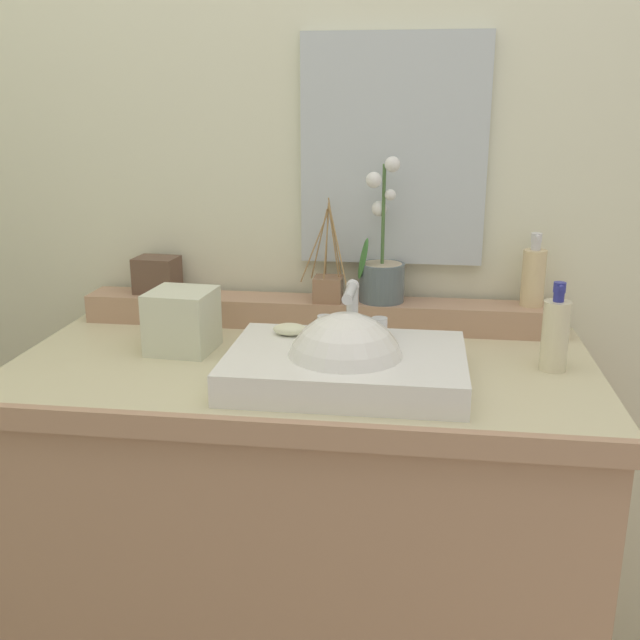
{
  "coord_description": "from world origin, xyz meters",
  "views": [
    {
      "loc": [
        0.23,
        -1.42,
        1.41
      ],
      "look_at": [
        0.04,
        -0.03,
        0.99
      ],
      "focal_mm": 41.57,
      "sensor_mm": 36.0,
      "label": 1
    }
  ],
  "objects_px": {
    "sink_basin": "(346,369)",
    "reed_diffuser": "(328,287)",
    "lotion_bottle": "(555,334)",
    "potted_plant": "(381,269)",
    "soap_dispenser": "(533,276)",
    "soap_bar": "(290,329)",
    "trinket_box": "(157,275)",
    "tissue_box": "(182,321)"
  },
  "relations": [
    {
      "from": "sink_basin",
      "to": "lotion_bottle",
      "type": "relative_size",
      "value": 2.5
    },
    {
      "from": "potted_plant",
      "to": "lotion_bottle",
      "type": "xyz_separation_m",
      "value": [
        0.36,
        -0.24,
        -0.07
      ]
    },
    {
      "from": "reed_diffuser",
      "to": "soap_bar",
      "type": "bearing_deg",
      "value": -100.1
    },
    {
      "from": "soap_bar",
      "to": "reed_diffuser",
      "type": "height_order",
      "value": "reed_diffuser"
    },
    {
      "from": "potted_plant",
      "to": "soap_dispenser",
      "type": "xyz_separation_m",
      "value": [
        0.34,
        0.01,
        -0.01
      ]
    },
    {
      "from": "soap_dispenser",
      "to": "lotion_bottle",
      "type": "relative_size",
      "value": 0.93
    },
    {
      "from": "sink_basin",
      "to": "soap_bar",
      "type": "relative_size",
      "value": 6.36
    },
    {
      "from": "sink_basin",
      "to": "lotion_bottle",
      "type": "height_order",
      "value": "lotion_bottle"
    },
    {
      "from": "sink_basin",
      "to": "reed_diffuser",
      "type": "xyz_separation_m",
      "value": [
        -0.08,
        0.35,
        0.07
      ]
    },
    {
      "from": "potted_plant",
      "to": "trinket_box",
      "type": "xyz_separation_m",
      "value": [
        -0.54,
        0.01,
        -0.03
      ]
    },
    {
      "from": "potted_plant",
      "to": "reed_diffuser",
      "type": "height_order",
      "value": "potted_plant"
    },
    {
      "from": "soap_bar",
      "to": "tissue_box",
      "type": "bearing_deg",
      "value": 168.57
    },
    {
      "from": "potted_plant",
      "to": "soap_bar",
      "type": "bearing_deg",
      "value": -121.72
    },
    {
      "from": "trinket_box",
      "to": "lotion_bottle",
      "type": "bearing_deg",
      "value": -11.26
    },
    {
      "from": "soap_dispenser",
      "to": "lotion_bottle",
      "type": "xyz_separation_m",
      "value": [
        0.01,
        -0.25,
        -0.06
      ]
    },
    {
      "from": "soap_dispenser",
      "to": "tissue_box",
      "type": "bearing_deg",
      "value": -163.08
    },
    {
      "from": "trinket_box",
      "to": "reed_diffuser",
      "type": "bearing_deg",
      "value": 0.48
    },
    {
      "from": "lotion_bottle",
      "to": "tissue_box",
      "type": "bearing_deg",
      "value": 178.66
    },
    {
      "from": "reed_diffuser",
      "to": "lotion_bottle",
      "type": "xyz_separation_m",
      "value": [
        0.48,
        -0.22,
        -0.02
      ]
    },
    {
      "from": "sink_basin",
      "to": "trinket_box",
      "type": "distance_m",
      "value": 0.63
    },
    {
      "from": "tissue_box",
      "to": "lotion_bottle",
      "type": "bearing_deg",
      "value": -1.34
    },
    {
      "from": "soap_dispenser",
      "to": "trinket_box",
      "type": "height_order",
      "value": "soap_dispenser"
    },
    {
      "from": "soap_bar",
      "to": "trinket_box",
      "type": "distance_m",
      "value": 0.47
    },
    {
      "from": "sink_basin",
      "to": "reed_diffuser",
      "type": "height_order",
      "value": "reed_diffuser"
    },
    {
      "from": "potted_plant",
      "to": "soap_dispenser",
      "type": "bearing_deg",
      "value": 1.4
    },
    {
      "from": "sink_basin",
      "to": "soap_bar",
      "type": "bearing_deg",
      "value": 141.69
    },
    {
      "from": "sink_basin",
      "to": "potted_plant",
      "type": "bearing_deg",
      "value": 83.24
    },
    {
      "from": "soap_bar",
      "to": "tissue_box",
      "type": "distance_m",
      "value": 0.25
    },
    {
      "from": "soap_bar",
      "to": "reed_diffuser",
      "type": "relative_size",
      "value": 0.29
    },
    {
      "from": "soap_bar",
      "to": "tissue_box",
      "type": "relative_size",
      "value": 0.54
    },
    {
      "from": "potted_plant",
      "to": "tissue_box",
      "type": "height_order",
      "value": "potted_plant"
    },
    {
      "from": "reed_diffuser",
      "to": "tissue_box",
      "type": "relative_size",
      "value": 1.83
    },
    {
      "from": "soap_dispenser",
      "to": "trinket_box",
      "type": "bearing_deg",
      "value": 179.86
    },
    {
      "from": "reed_diffuser",
      "to": "trinket_box",
      "type": "distance_m",
      "value": 0.42
    },
    {
      "from": "potted_plant",
      "to": "trinket_box",
      "type": "bearing_deg",
      "value": 178.89
    },
    {
      "from": "soap_dispenser",
      "to": "reed_diffuser",
      "type": "bearing_deg",
      "value": -176.9
    },
    {
      "from": "sink_basin",
      "to": "potted_plant",
      "type": "xyz_separation_m",
      "value": [
        0.04,
        0.36,
        0.11
      ]
    },
    {
      "from": "soap_bar",
      "to": "sink_basin",
      "type": "bearing_deg",
      "value": -38.31
    },
    {
      "from": "soap_dispenser",
      "to": "lotion_bottle",
      "type": "height_order",
      "value": "soap_dispenser"
    },
    {
      "from": "tissue_box",
      "to": "reed_diffuser",
      "type": "bearing_deg",
      "value": 35.35
    },
    {
      "from": "sink_basin",
      "to": "tissue_box",
      "type": "height_order",
      "value": "sink_basin"
    },
    {
      "from": "sink_basin",
      "to": "soap_bar",
      "type": "height_order",
      "value": "sink_basin"
    }
  ]
}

